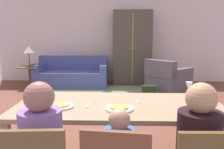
# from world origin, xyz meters

# --- Properties ---
(ground_plane) EXTENTS (7.07, 6.15, 0.02)m
(ground_plane) POSITION_xyz_m (0.00, 0.47, -0.01)
(ground_plane) COLOR brown
(back_wall) EXTENTS (7.07, 0.10, 2.70)m
(back_wall) POSITION_xyz_m (0.00, 3.60, 1.35)
(back_wall) COLOR beige
(back_wall) RESTS_ON ground_plane
(dining_table) EXTENTS (1.98, 0.92, 0.76)m
(dining_table) POSITION_xyz_m (0.18, -1.57, 0.69)
(dining_table) COLOR #9C7F5D
(dining_table) RESTS_ON ground_plane
(plate_near_man) EXTENTS (0.25, 0.25, 0.02)m
(plate_near_man) POSITION_xyz_m (-0.37, -1.69, 0.77)
(plate_near_man) COLOR white
(plate_near_man) RESTS_ON dining_table
(pizza_near_man) EXTENTS (0.17, 0.17, 0.01)m
(pizza_near_man) POSITION_xyz_m (-0.37, -1.69, 0.78)
(pizza_near_man) COLOR gold
(pizza_near_man) RESTS_ON plate_near_man
(plate_near_child) EXTENTS (0.25, 0.25, 0.02)m
(plate_near_child) POSITION_xyz_m (0.18, -1.75, 0.77)
(plate_near_child) COLOR silver
(plate_near_child) RESTS_ON dining_table
(pizza_near_child) EXTENTS (0.17, 0.17, 0.01)m
(pizza_near_child) POSITION_xyz_m (0.18, -1.75, 0.78)
(pizza_near_child) COLOR gold
(pizza_near_child) RESTS_ON plate_near_child
(wine_glass) EXTENTS (0.07, 0.07, 0.19)m
(wine_glass) POSITION_xyz_m (0.89, -1.39, 0.89)
(wine_glass) COLOR silver
(wine_glass) RESTS_ON dining_table
(fork) EXTENTS (0.02, 0.15, 0.01)m
(fork) POSITION_xyz_m (-0.12, -1.62, 0.76)
(fork) COLOR silver
(fork) RESTS_ON dining_table
(knife) EXTENTS (0.05, 0.17, 0.01)m
(knife) POSITION_xyz_m (0.35, -1.47, 0.76)
(knife) COLOR silver
(knife) RESTS_ON dining_table
(area_rug) EXTENTS (2.60, 1.80, 0.01)m
(area_rug) POSITION_xyz_m (-0.30, 1.95, 0.00)
(area_rug) COLOR #71805C
(area_rug) RESTS_ON ground_plane
(couch) EXTENTS (1.98, 0.86, 0.82)m
(couch) POSITION_xyz_m (-1.15, 2.81, 0.30)
(couch) COLOR #434B84
(couch) RESTS_ON ground_plane
(armchair) EXTENTS (1.21, 1.20, 0.82)m
(armchair) POSITION_xyz_m (1.37, 2.11, 0.32)
(armchair) COLOR #534C52
(armchair) RESTS_ON ground_plane
(armoire) EXTENTS (1.10, 0.59, 2.10)m
(armoire) POSITION_xyz_m (0.55, 3.21, 1.05)
(armoire) COLOR #453D32
(armoire) RESTS_ON ground_plane
(side_table) EXTENTS (0.56, 0.56, 0.58)m
(side_table) POSITION_xyz_m (-2.24, 2.55, 0.38)
(side_table) COLOR brown
(side_table) RESTS_ON ground_plane
(table_lamp) EXTENTS (0.26, 0.26, 0.54)m
(table_lamp) POSITION_xyz_m (-2.24, 2.55, 1.01)
(table_lamp) COLOR brown
(table_lamp) RESTS_ON side_table
(book_lower) EXTENTS (0.22, 0.16, 0.03)m
(book_lower) POSITION_xyz_m (-2.07, 2.54, 0.59)
(book_lower) COLOR #9D3326
(book_lower) RESTS_ON side_table
(book_upper) EXTENTS (0.22, 0.16, 0.03)m
(book_upper) POSITION_xyz_m (-2.09, 2.60, 0.62)
(book_upper) COLOR navy
(book_upper) RESTS_ON book_lower
(handbag) EXTENTS (0.32, 0.16, 0.26)m
(handbag) POSITION_xyz_m (0.86, 1.65, 0.13)
(handbag) COLOR black
(handbag) RESTS_ON ground_plane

